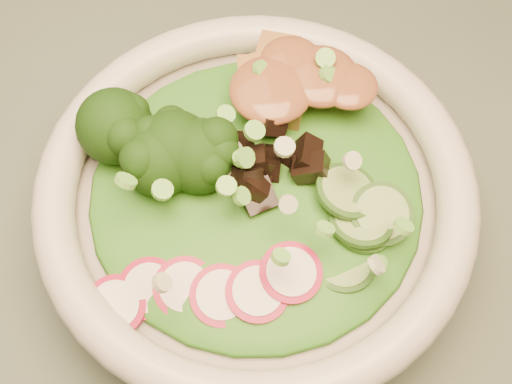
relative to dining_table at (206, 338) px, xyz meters
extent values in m
cube|color=#4C5A4B|center=(0.00, 0.00, 0.10)|extent=(1.20, 0.80, 0.03)
cylinder|color=beige|center=(0.05, 0.04, 0.14)|extent=(0.27, 0.27, 0.06)
torus|color=beige|center=(0.05, 0.04, 0.18)|extent=(0.30, 0.30, 0.03)
ellipsoid|color=#1C6715|center=(0.05, 0.04, 0.18)|extent=(0.23, 0.23, 0.03)
ellipsoid|color=brown|center=(0.09, 0.10, 0.21)|extent=(0.08, 0.06, 0.02)
camera|label=1|loc=(0.02, -0.18, 0.61)|focal=50.00mm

